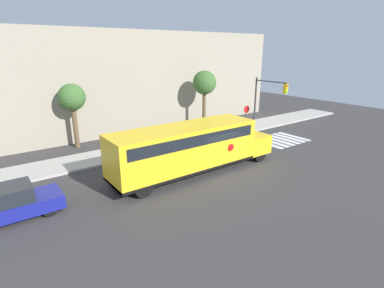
{
  "coord_description": "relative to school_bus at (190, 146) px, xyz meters",
  "views": [
    {
      "loc": [
        -11.35,
        -12.8,
        7.19
      ],
      "look_at": [
        -1.03,
        1.29,
        1.63
      ],
      "focal_mm": 28.0,
      "sensor_mm": 36.0,
      "label": 1
    }
  ],
  "objects": [
    {
      "name": "tree_near_sidewalk",
      "position": [
        7.52,
        8.13,
        2.45
      ],
      "size": [
        2.17,
        2.17,
        5.34
      ],
      "color": "brown",
      "rests_on": "ground"
    },
    {
      "name": "stop_sign",
      "position": [
        9.62,
        4.73,
        -0.13
      ],
      "size": [
        0.66,
        0.1,
        2.4
      ],
      "color": "#38383A",
      "rests_on": "ground"
    },
    {
      "name": "traffic_light",
      "position": [
        10.63,
        3.51,
        1.52
      ],
      "size": [
        0.28,
        3.36,
        4.82
      ],
      "color": "#38383A",
      "rests_on": "ground"
    },
    {
      "name": "sidewalk_strip",
      "position": [
        1.55,
        5.71,
        -1.64
      ],
      "size": [
        44.0,
        3.0,
        0.15
      ],
      "color": "#B2ADA3",
      "rests_on": "ground"
    },
    {
      "name": "ground_plane",
      "position": [
        1.55,
        -0.79,
        -1.71
      ],
      "size": [
        60.0,
        60.0,
        0.0
      ],
      "primitive_type": "plane",
      "color": "#3A3838"
    },
    {
      "name": "school_bus",
      "position": [
        0.0,
        0.0,
        0.0
      ],
      "size": [
        10.82,
        2.57,
        2.97
      ],
      "color": "yellow",
      "rests_on": "ground"
    },
    {
      "name": "crosswalk_stripes",
      "position": [
        10.15,
        1.21,
        -1.71
      ],
      "size": [
        4.0,
        3.2,
        0.01
      ],
      "color": "white",
      "rests_on": "ground"
    },
    {
      "name": "building_backdrop",
      "position": [
        1.55,
        12.21,
        2.67
      ],
      "size": [
        32.0,
        4.0,
        8.75
      ],
      "color": "#9E937F",
      "rests_on": "ground"
    },
    {
      "name": "tree_far_sidewalk",
      "position": [
        -4.0,
        9.15,
        2.02
      ],
      "size": [
        1.94,
        1.94,
        4.81
      ],
      "color": "brown",
      "rests_on": "ground"
    },
    {
      "name": "parked_car",
      "position": [
        -9.39,
        0.53,
        -0.96
      ],
      "size": [
        4.14,
        1.73,
        1.53
      ],
      "color": "navy",
      "rests_on": "ground"
    }
  ]
}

